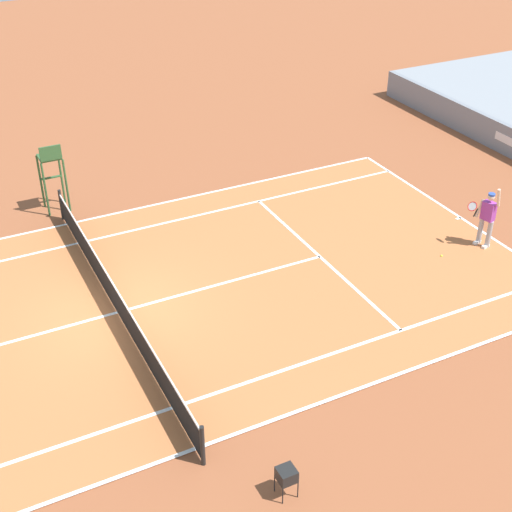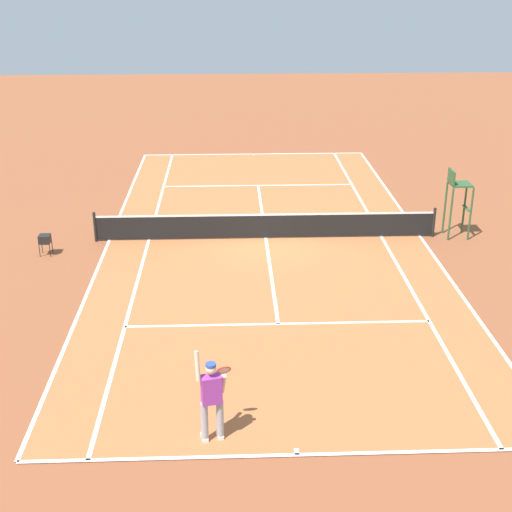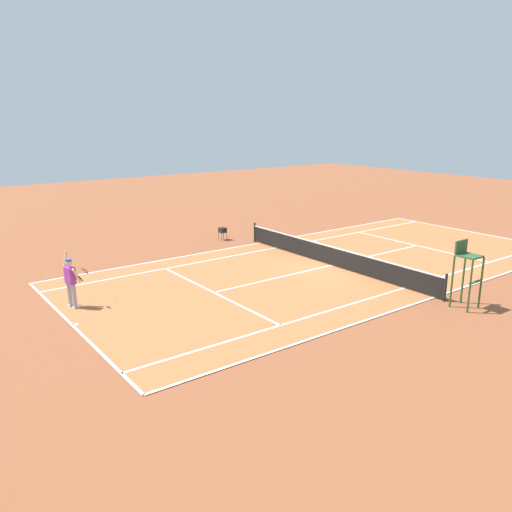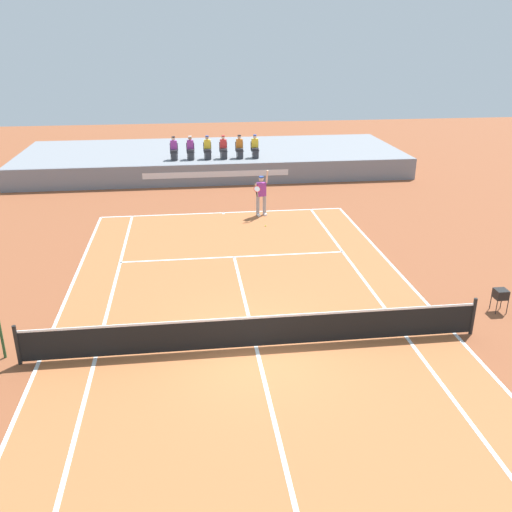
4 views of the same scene
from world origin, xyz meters
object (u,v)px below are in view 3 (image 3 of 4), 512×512
(tennis_ball, at_px, (116,298))
(ball_hopper, at_px, (223,230))
(tennis_player, at_px, (71,281))
(umpire_chair, at_px, (467,266))

(tennis_ball, height_order, ball_hopper, ball_hopper)
(tennis_ball, distance_m, ball_hopper, 10.33)
(tennis_player, bearing_deg, umpire_chair, -126.44)
(tennis_player, bearing_deg, tennis_ball, -90.84)
(tennis_player, relative_size, umpire_chair, 0.85)
(tennis_player, distance_m, umpire_chair, 14.07)
(tennis_player, relative_size, tennis_ball, 30.63)
(umpire_chair, relative_size, ball_hopper, 3.49)
(tennis_ball, relative_size, ball_hopper, 0.10)
(ball_hopper, bearing_deg, tennis_ball, 123.83)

